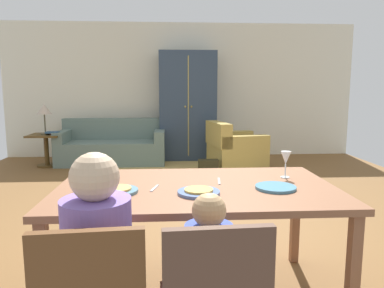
# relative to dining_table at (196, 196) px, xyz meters

# --- Properties ---
(ground_plane) EXTENTS (7.12, 6.63, 0.02)m
(ground_plane) POSITION_rel_dining_table_xyz_m (0.08, 1.96, -0.70)
(ground_plane) COLOR brown
(back_wall) EXTENTS (7.12, 0.10, 2.70)m
(back_wall) POSITION_rel_dining_table_xyz_m (0.08, 5.32, 0.66)
(back_wall) COLOR silver
(back_wall) RESTS_ON ground_plane
(dining_table) EXTENTS (1.76, 1.03, 0.76)m
(dining_table) POSITION_rel_dining_table_xyz_m (0.00, 0.00, 0.00)
(dining_table) COLOR brown
(dining_table) RESTS_ON ground_plane
(plate_near_man) EXTENTS (0.25, 0.25, 0.02)m
(plate_near_man) POSITION_rel_dining_table_xyz_m (-0.48, -0.12, 0.08)
(plate_near_man) COLOR teal
(plate_near_man) RESTS_ON dining_table
(pizza_near_man) EXTENTS (0.17, 0.17, 0.01)m
(pizza_near_man) POSITION_rel_dining_table_xyz_m (-0.48, -0.12, 0.09)
(pizza_near_man) COLOR #E5A24B
(pizza_near_man) RESTS_ON plate_near_man
(plate_near_child) EXTENTS (0.25, 0.25, 0.02)m
(plate_near_child) POSITION_rel_dining_table_xyz_m (-0.00, -0.18, 0.08)
(plate_near_child) COLOR #546EA7
(plate_near_child) RESTS_ON dining_table
(pizza_near_child) EXTENTS (0.17, 0.17, 0.01)m
(pizza_near_child) POSITION_rel_dining_table_xyz_m (-0.00, -0.18, 0.09)
(pizza_near_child) COLOR gold
(pizza_near_child) RESTS_ON plate_near_child
(plate_near_woman) EXTENTS (0.25, 0.25, 0.02)m
(plate_near_woman) POSITION_rel_dining_table_xyz_m (0.48, -0.10, 0.08)
(plate_near_woman) COLOR teal
(plate_near_woman) RESTS_ON dining_table
(wine_glass) EXTENTS (0.07, 0.07, 0.19)m
(wine_glass) POSITION_rel_dining_table_xyz_m (0.63, 0.18, 0.20)
(wine_glass) COLOR silver
(wine_glass) RESTS_ON dining_table
(fork) EXTENTS (0.05, 0.15, 0.01)m
(fork) POSITION_rel_dining_table_xyz_m (-0.26, -0.05, 0.07)
(fork) COLOR silver
(fork) RESTS_ON dining_table
(knife) EXTENTS (0.03, 0.17, 0.01)m
(knife) POSITION_rel_dining_table_xyz_m (0.16, 0.10, 0.07)
(knife) COLOR silver
(knife) RESTS_ON dining_table
(person_man) EXTENTS (0.30, 0.41, 1.11)m
(person_man) POSITION_rel_dining_table_xyz_m (-0.49, -0.70, -0.18)
(person_man) COLOR #332C48
(person_man) RESTS_ON ground_plane
(area_rug) EXTENTS (2.60, 1.80, 0.01)m
(area_rug) POSITION_rel_dining_table_xyz_m (0.01, 3.73, -0.69)
(area_rug) COLOR tan
(area_rug) RESTS_ON ground_plane
(couch) EXTENTS (1.95, 0.86, 0.82)m
(couch) POSITION_rel_dining_table_xyz_m (-1.24, 4.59, -0.39)
(couch) COLOR slate
(couch) RESTS_ON ground_plane
(armchair) EXTENTS (1.01, 1.00, 0.82)m
(armchair) POSITION_rel_dining_table_xyz_m (0.94, 3.92, -0.37)
(armchair) COLOR #AC9146
(armchair) RESTS_ON ground_plane
(armoire) EXTENTS (1.10, 0.59, 2.10)m
(armoire) POSITION_rel_dining_table_xyz_m (0.19, 4.93, 0.36)
(armoire) COLOR #2D3C4F
(armoire) RESTS_ON ground_plane
(side_table) EXTENTS (0.56, 0.56, 0.58)m
(side_table) POSITION_rel_dining_table_xyz_m (-2.38, 4.33, -0.32)
(side_table) COLOR #523917
(side_table) RESTS_ON ground_plane
(table_lamp) EXTENTS (0.26, 0.26, 0.54)m
(table_lamp) POSITION_rel_dining_table_xyz_m (-2.38, 4.33, 0.32)
(table_lamp) COLOR #4C4730
(table_lamp) RESTS_ON side_table
(book_lower) EXTENTS (0.22, 0.16, 0.03)m
(book_lower) POSITION_rel_dining_table_xyz_m (-2.18, 4.37, -0.10)
(book_lower) COLOR #A33936
(book_lower) RESTS_ON side_table
(book_upper) EXTENTS (0.22, 0.16, 0.03)m
(book_upper) POSITION_rel_dining_table_xyz_m (-2.24, 4.27, -0.07)
(book_upper) COLOR #325576
(book_upper) RESTS_ON book_lower
(handbag) EXTENTS (0.32, 0.16, 0.26)m
(handbag) POSITION_rel_dining_table_xyz_m (0.45, 3.43, -0.56)
(handbag) COLOR black
(handbag) RESTS_ON ground_plane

